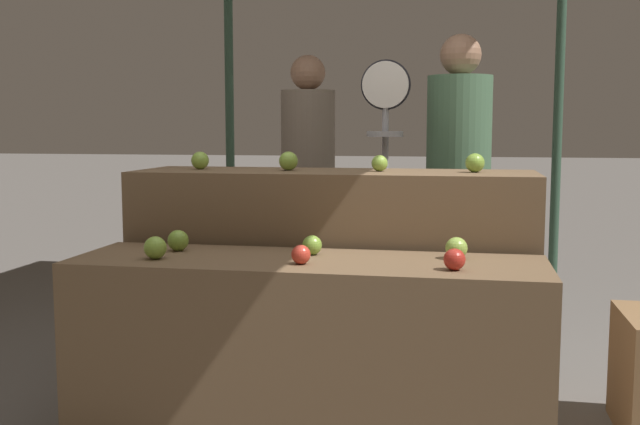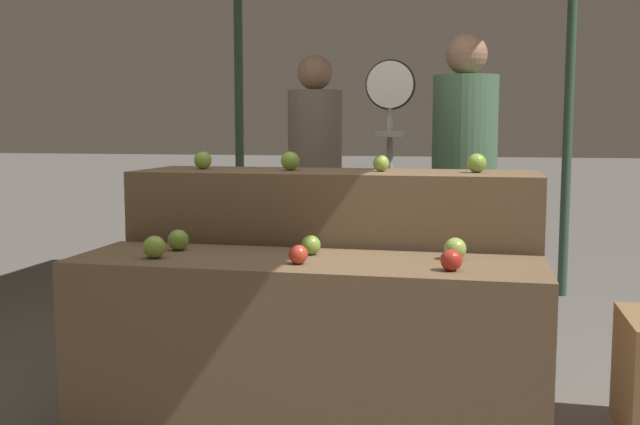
% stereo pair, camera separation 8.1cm
% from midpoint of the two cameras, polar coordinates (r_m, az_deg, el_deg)
% --- Properties ---
extents(display_counter_front, '(1.85, 0.55, 0.75)m').
position_cam_midpoint_polar(display_counter_front, '(3.01, -1.79, -10.68)').
color(display_counter_front, brown).
rests_on(display_counter_front, ground_plane).
extents(display_counter_back, '(1.85, 0.55, 1.06)m').
position_cam_midpoint_polar(display_counter_back, '(3.54, 0.35, -5.45)').
color(display_counter_back, brown).
rests_on(display_counter_back, ground_plane).
extents(apple_front_0, '(0.09, 0.09, 0.09)m').
position_cam_midpoint_polar(apple_front_0, '(3.00, -13.20, -2.63)').
color(apple_front_0, '#84AD3D').
rests_on(apple_front_0, display_counter_front).
extents(apple_front_1, '(0.07, 0.07, 0.07)m').
position_cam_midpoint_polar(apple_front_1, '(2.81, -2.35, -3.22)').
color(apple_front_1, red).
rests_on(apple_front_1, display_counter_front).
extents(apple_front_2, '(0.08, 0.08, 0.08)m').
position_cam_midpoint_polar(apple_front_2, '(2.72, 9.37, -3.55)').
color(apple_front_2, '#AD281E').
rests_on(apple_front_2, display_counter_front).
extents(apple_front_3, '(0.09, 0.09, 0.09)m').
position_cam_midpoint_polar(apple_front_3, '(3.17, -11.48, -2.10)').
color(apple_front_3, '#7AA338').
rests_on(apple_front_3, display_counter_front).
extents(apple_front_4, '(0.08, 0.08, 0.08)m').
position_cam_midpoint_polar(apple_front_4, '(3.01, -1.35, -2.51)').
color(apple_front_4, '#7AA338').
rests_on(apple_front_4, display_counter_front).
extents(apple_front_5, '(0.09, 0.09, 0.09)m').
position_cam_midpoint_polar(apple_front_5, '(2.96, 9.58, -2.69)').
color(apple_front_5, '#8EB247').
rests_on(apple_front_5, display_counter_front).
extents(apple_back_0, '(0.09, 0.09, 0.09)m').
position_cam_midpoint_polar(apple_back_0, '(3.65, -9.76, 3.93)').
color(apple_back_0, '#84AD3D').
rests_on(apple_back_0, display_counter_back).
extents(apple_back_1, '(0.09, 0.09, 0.09)m').
position_cam_midpoint_polar(apple_back_1, '(3.50, -3.09, 3.94)').
color(apple_back_1, '#84AD3D').
rests_on(apple_back_1, display_counter_back).
extents(apple_back_2, '(0.07, 0.07, 0.07)m').
position_cam_midpoint_polar(apple_back_2, '(3.43, 3.89, 3.76)').
color(apple_back_2, '#84AD3D').
rests_on(apple_back_2, display_counter_back).
extents(apple_back_3, '(0.09, 0.09, 0.09)m').
position_cam_midpoint_polar(apple_back_3, '(3.41, 11.06, 3.73)').
color(apple_back_3, '#7AA338').
rests_on(apple_back_3, display_counter_back).
extents(produce_scale, '(0.27, 0.20, 1.63)m').
position_cam_midpoint_polar(produce_scale, '(4.13, 4.42, 5.35)').
color(produce_scale, '#99999E').
rests_on(produce_scale, ground_plane).
extents(person_vendor_at_scale, '(0.47, 0.47, 1.79)m').
position_cam_midpoint_polar(person_vendor_at_scale, '(4.41, 9.98, 3.47)').
color(person_vendor_at_scale, '#2D2D38').
rests_on(person_vendor_at_scale, ground_plane).
extents(person_customer_left, '(0.42, 0.42, 1.73)m').
position_cam_midpoint_polar(person_customer_left, '(4.92, -1.39, 3.46)').
color(person_customer_left, '#2D2D38').
rests_on(person_customer_left, ground_plane).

